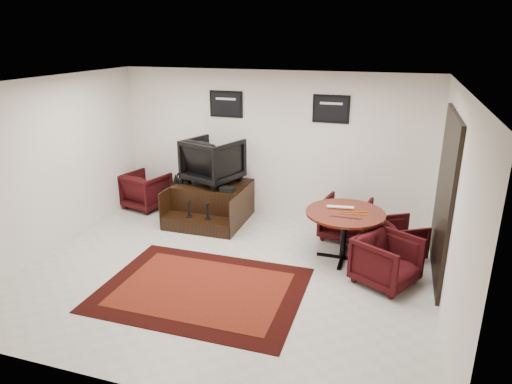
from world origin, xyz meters
TOP-DOWN VIEW (x-y plane):
  - ground at (0.00, 0.00)m, footprint 6.00×6.00m
  - room_shell at (0.41, 0.12)m, footprint 6.02×5.02m
  - area_rug at (-0.14, -0.55)m, footprint 2.81×2.11m
  - shine_podium at (-1.02, 1.91)m, footprint 1.37×1.41m
  - shine_chair at (-1.02, 2.05)m, footprint 1.16×1.12m
  - shoes_pair at (-1.56, 1.87)m, footprint 0.26×0.29m
  - polish_kit at (-0.58, 1.61)m, footprint 0.25×0.18m
  - umbrella_black at (-1.79, 1.71)m, footprint 0.35×0.13m
  - umbrella_hooked at (-1.82, 1.87)m, footprint 0.34×0.13m
  - armchair_side at (-2.55, 2.08)m, footprint 0.95×0.92m
  - meeting_table at (1.62, 0.99)m, footprint 1.23×1.23m
  - table_chair_back at (1.55, 1.83)m, footprint 0.88×0.84m
  - table_chair_window at (2.48, 1.35)m, footprint 0.88×0.89m
  - table_chair_corner at (2.31, 0.40)m, footprint 1.01×1.03m
  - paper_roll at (1.53, 1.11)m, footprint 0.42×0.11m
  - table_clutter at (1.72, 0.92)m, footprint 0.57×0.37m

SIDE VIEW (x-z plane):
  - ground at x=0.00m, z-range 0.00..0.00m
  - area_rug at x=-0.14m, z-range 0.00..0.01m
  - shine_podium at x=-1.02m, z-range -0.03..0.68m
  - table_chair_window at x=2.48m, z-range 0.00..0.68m
  - table_chair_back at x=1.55m, z-range 0.00..0.79m
  - table_chair_corner at x=2.31m, z-range 0.00..0.80m
  - armchair_side at x=-2.55m, z-range 0.00..0.81m
  - umbrella_hooked at x=-1.82m, z-range 0.00..0.92m
  - umbrella_black at x=-1.79m, z-range 0.00..0.94m
  - meeting_table at x=1.62m, z-range 0.31..1.11m
  - polish_kit at x=-0.58m, z-range 0.70..0.79m
  - shoes_pair at x=-1.56m, z-range 0.70..0.80m
  - table_clutter at x=1.72m, z-range 0.80..0.82m
  - paper_roll at x=1.53m, z-range 0.80..0.85m
  - shine_chair at x=-1.02m, z-range 0.70..1.66m
  - room_shell at x=0.41m, z-range 0.38..3.19m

